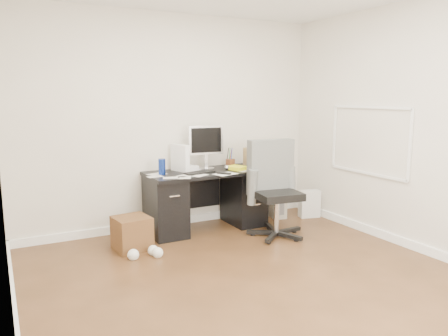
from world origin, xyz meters
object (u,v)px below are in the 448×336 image
(pc_tower, at_px, (275,201))
(wicker_basket, at_px, (132,233))
(desk, at_px, (206,198))
(keyboard, at_px, (200,173))
(office_chair, at_px, (277,190))
(lcd_monitor, at_px, (206,147))

(pc_tower, bearing_deg, wicker_basket, -158.91)
(desk, xyz_separation_m, keyboard, (-0.15, -0.12, 0.36))
(keyboard, xyz_separation_m, office_chair, (0.76, -0.55, -0.18))
(lcd_monitor, bearing_deg, pc_tower, 5.18)
(keyboard, xyz_separation_m, wicker_basket, (-0.91, -0.18, -0.58))
(pc_tower, bearing_deg, office_chair, -112.56)
(lcd_monitor, relative_size, office_chair, 0.49)
(lcd_monitor, xyz_separation_m, office_chair, (0.56, -0.79, -0.46))
(lcd_monitor, bearing_deg, wicker_basket, -153.05)
(keyboard, bearing_deg, wicker_basket, -178.69)
(desk, height_order, office_chair, office_chair)
(keyboard, bearing_deg, pc_tower, -0.12)
(office_chair, distance_m, wicker_basket, 1.76)
(office_chair, bearing_deg, keyboard, 151.41)
(desk, bearing_deg, lcd_monitor, 64.92)
(wicker_basket, bearing_deg, office_chair, -12.64)
(pc_tower, bearing_deg, desk, -164.51)
(desk, distance_m, keyboard, 0.41)
(wicker_basket, bearing_deg, lcd_monitor, 20.54)
(desk, relative_size, keyboard, 3.90)
(desk, xyz_separation_m, office_chair, (0.62, -0.68, 0.18))
(keyboard, bearing_deg, desk, 30.64)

